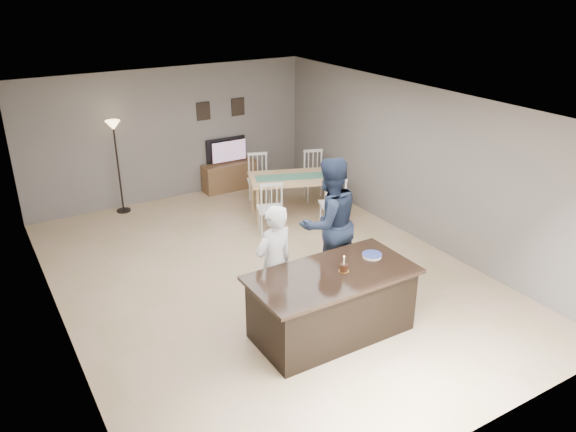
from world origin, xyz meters
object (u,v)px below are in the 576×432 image
television (228,151)px  floor_lamp (115,142)px  man (329,223)px  plate_stack (372,255)px  tv_console (230,176)px  kitchen_island (332,303)px  woman (274,264)px  birthday_cake (344,268)px  dining_table (294,184)px

television → floor_lamp: size_ratio=0.50×
man → plate_stack: (0.01, -1.01, -0.08)m
floor_lamp → tv_console: bearing=0.9°
kitchen_island → woman: (-0.46, 0.69, 0.38)m
birthday_cake → dining_table: birthday_cake is taller
man → floor_lamp: bearing=-67.6°
plate_stack → dining_table: size_ratio=0.11×
kitchen_island → dining_table: dining_table is taller
birthday_cake → floor_lamp: 5.74m
television → dining_table: television is taller
kitchen_island → dining_table: bearing=65.6°
kitchen_island → man: (0.70, 1.10, 0.55)m
plate_stack → dining_table: dining_table is taller
tv_console → floor_lamp: 2.64m
woman → birthday_cake: (0.61, -0.72, 0.11)m
tv_console → television: bearing=90.0°
birthday_cake → man: bearing=63.9°
kitchen_island → dining_table: (1.64, 3.62, 0.20)m
tv_console → dining_table: dining_table is taller
television → floor_lamp: bearing=2.6°
man → woman: bearing=18.8°
plate_stack → kitchen_island: bearing=-172.5°
kitchen_island → plate_stack: (0.70, 0.09, 0.47)m
floor_lamp → birthday_cake: bearing=-76.6°
kitchen_island → floor_lamp: 5.74m
birthday_cake → kitchen_island: bearing=167.8°
plate_stack → television: bearing=84.9°
woman → plate_stack: (1.17, -0.60, 0.08)m
tv_console → man: 4.55m
plate_stack → man: bearing=90.3°
television → man: (-0.50, -4.54, 0.14)m
man → floor_lamp: man is taller
man → plate_stack: size_ratio=7.54×
tv_console → birthday_cake: 5.74m
man → floor_lamp: 4.84m
tv_console → birthday_cake: size_ratio=5.55×
dining_table → floor_lamp: floor_lamp is taller
kitchen_island → floor_lamp: bearing=102.1°
man → dining_table: 2.71m
floor_lamp → dining_table: bearing=-34.1°
kitchen_island → man: size_ratio=1.07×
woman → dining_table: woman is taller
woman → floor_lamp: size_ratio=0.91×
woman → floor_lamp: bearing=-92.0°
woman → dining_table: (2.10, 2.93, -0.18)m
woman → floor_lamp: 4.93m
plate_stack → floor_lamp: size_ratio=0.14×
tv_console → plate_stack: size_ratio=4.50×
television → woman: (-1.66, -4.95, -0.03)m
plate_stack → floor_lamp: 5.78m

